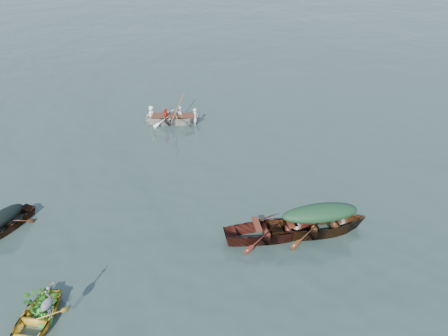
% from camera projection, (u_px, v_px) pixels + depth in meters
% --- Properties ---
extents(ground, '(140.00, 140.00, 0.00)m').
position_uv_depth(ground, '(172.00, 234.00, 14.33)').
color(ground, '#2F413A').
rests_on(ground, ground).
extents(yellow_dinghy, '(1.75, 3.03, 0.75)m').
position_uv_depth(yellow_dinghy, '(34.00, 330.00, 11.08)').
color(yellow_dinghy, yellow).
rests_on(yellow_dinghy, ground).
extents(dark_covered_boat, '(1.48, 3.16, 0.72)m').
position_uv_depth(dark_covered_boat, '(5.00, 230.00, 14.52)').
color(dark_covered_boat, '#452710').
rests_on(dark_covered_boat, ground).
extents(green_tarp_boat, '(4.71, 3.48, 1.09)m').
position_uv_depth(green_tarp_boat, '(317.00, 233.00, 14.39)').
color(green_tarp_boat, '#452310').
rests_on(green_tarp_boat, ground).
extents(open_wooden_boat, '(4.48, 3.30, 1.02)m').
position_uv_depth(open_wooden_boat, '(272.00, 238.00, 14.17)').
color(open_wooden_boat, '#521F14').
rests_on(open_wooden_boat, ground).
extents(rowed_boat, '(4.03, 2.34, 0.89)m').
position_uv_depth(rowed_boat, '(174.00, 123.00, 21.69)').
color(rowed_boat, white).
rests_on(rowed_boat, ground).
extents(dark_tarp_cover, '(0.81, 1.74, 0.40)m').
position_uv_depth(dark_tarp_cover, '(1.00, 216.00, 14.23)').
color(dark_tarp_cover, black).
rests_on(dark_tarp_cover, dark_covered_boat).
extents(green_tarp_cover, '(2.59, 1.92, 0.52)m').
position_uv_depth(green_tarp_cover, '(320.00, 213.00, 13.98)').
color(green_tarp_cover, '#193D25').
rests_on(green_tarp_cover, green_tarp_boat).
extents(thwart_benches, '(2.31, 1.77, 0.04)m').
position_uv_depth(thwart_benches, '(273.00, 225.00, 13.90)').
color(thwart_benches, '#4E2112').
rests_on(thwart_benches, open_wooden_boat).
extents(heron, '(0.35, 0.45, 0.92)m').
position_uv_depth(heron, '(48.00, 308.00, 10.62)').
color(heron, gray).
rests_on(heron, yellow_dinghy).
extents(dinghy_weeds, '(0.86, 1.02, 0.60)m').
position_uv_depth(dinghy_weeds, '(40.00, 295.00, 11.20)').
color(dinghy_weeds, '#34711D').
rests_on(dinghy_weeds, yellow_dinghy).
extents(rowers, '(2.89, 1.86, 0.76)m').
position_uv_depth(rowers, '(173.00, 108.00, 21.26)').
color(rowers, white).
rests_on(rowers, rowed_boat).
extents(oars, '(1.41, 2.65, 0.06)m').
position_uv_depth(oars, '(173.00, 115.00, 21.44)').
color(oars, brown).
rests_on(oars, rowed_boat).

